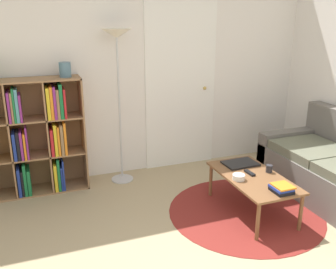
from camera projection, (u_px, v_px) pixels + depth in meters
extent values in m
cube|color=silver|center=(139.00, 68.00, 4.47)|extent=(7.35, 0.05, 2.60)
cube|color=white|center=(181.00, 86.00, 4.69)|extent=(0.93, 0.02, 2.09)
sphere|color=tan|center=(205.00, 88.00, 4.79)|extent=(0.04, 0.04, 0.04)
cylinder|color=maroon|center=(245.00, 212.00, 3.79)|extent=(1.55, 1.55, 0.01)
cube|color=#936B47|center=(83.00, 132.00, 4.24)|extent=(0.02, 0.34, 1.27)
cube|color=#936B47|center=(22.00, 80.00, 3.86)|extent=(1.17, 0.34, 0.02)
cube|color=#936B47|center=(36.00, 190.00, 4.24)|extent=(1.17, 0.34, 0.02)
cube|color=#936B47|center=(29.00, 134.00, 4.19)|extent=(1.17, 0.02, 1.27)
cube|color=#936B47|center=(11.00, 140.00, 3.99)|extent=(0.02, 0.32, 1.23)
cube|color=#936B47|center=(48.00, 136.00, 4.11)|extent=(0.02, 0.32, 1.23)
cube|color=#936B47|center=(32.00, 155.00, 4.11)|extent=(1.13, 0.32, 0.02)
cube|color=#936B47|center=(27.00, 120.00, 3.99)|extent=(1.13, 0.32, 0.02)
cube|color=navy|center=(19.00, 181.00, 4.08)|extent=(0.03, 0.20, 0.32)
cube|color=black|center=(23.00, 181.00, 4.11)|extent=(0.02, 0.24, 0.29)
cube|color=#196B38|center=(25.00, 177.00, 4.12)|extent=(0.03, 0.26, 0.36)
cube|color=#196B38|center=(29.00, 180.00, 4.14)|extent=(0.03, 0.25, 0.29)
cube|color=gold|center=(55.00, 175.00, 4.24)|extent=(0.03, 0.26, 0.31)
cube|color=#196B38|center=(58.00, 173.00, 4.22)|extent=(0.03, 0.21, 0.37)
cube|color=navy|center=(61.00, 176.00, 4.25)|extent=(0.02, 0.23, 0.28)
cube|color=navy|center=(63.00, 173.00, 4.26)|extent=(0.02, 0.25, 0.35)
cube|color=navy|center=(15.00, 145.00, 3.97)|extent=(0.03, 0.23, 0.30)
cube|color=black|center=(18.00, 145.00, 3.96)|extent=(0.03, 0.20, 0.31)
cube|color=#7F287A|center=(21.00, 144.00, 3.98)|extent=(0.03, 0.20, 0.30)
cube|color=orange|center=(25.00, 144.00, 4.01)|extent=(0.02, 0.24, 0.29)
cube|color=#7F287A|center=(27.00, 142.00, 3.99)|extent=(0.02, 0.20, 0.35)
cube|color=#B21E23|center=(52.00, 141.00, 4.08)|extent=(0.03, 0.19, 0.30)
cube|color=gold|center=(55.00, 139.00, 4.09)|extent=(0.03, 0.22, 0.35)
cube|color=orange|center=(58.00, 139.00, 4.12)|extent=(0.02, 0.24, 0.32)
cube|color=olive|center=(61.00, 138.00, 4.14)|extent=(0.03, 0.26, 0.34)
cube|color=orange|center=(65.00, 137.00, 4.12)|extent=(0.03, 0.21, 0.36)
cube|color=#7F287A|center=(9.00, 106.00, 3.85)|extent=(0.02, 0.26, 0.32)
cube|color=olive|center=(12.00, 106.00, 3.86)|extent=(0.02, 0.26, 0.31)
cube|color=#196B38|center=(14.00, 104.00, 3.84)|extent=(0.02, 0.22, 0.35)
cube|color=teal|center=(17.00, 105.00, 3.85)|extent=(0.03, 0.21, 0.34)
cube|color=#7F287A|center=(20.00, 107.00, 3.87)|extent=(0.02, 0.21, 0.29)
cube|color=gold|center=(48.00, 102.00, 3.97)|extent=(0.03, 0.24, 0.34)
cube|color=orange|center=(51.00, 102.00, 3.97)|extent=(0.03, 0.23, 0.35)
cube|color=#7F287A|center=(54.00, 101.00, 3.99)|extent=(0.03, 0.25, 0.35)
cube|color=olive|center=(57.00, 103.00, 3.99)|extent=(0.03, 0.22, 0.31)
cube|color=#196B38|center=(60.00, 100.00, 4.02)|extent=(0.03, 0.27, 0.37)
cube|color=#B21E23|center=(64.00, 102.00, 4.02)|extent=(0.02, 0.23, 0.32)
cylinder|color=#B7B7BC|center=(122.00, 179.00, 4.53)|extent=(0.26, 0.26, 0.01)
cylinder|color=#B7B7BC|center=(120.00, 109.00, 4.26)|extent=(0.02, 0.02, 1.67)
cone|color=white|center=(116.00, 33.00, 4.00)|extent=(0.34, 0.34, 0.10)
cube|color=#66605B|center=(290.00, 151.00, 4.70)|extent=(0.86, 0.16, 0.54)
cube|color=#616451|center=(311.00, 150.00, 4.22)|extent=(0.66, 0.71, 0.10)
cube|color=brown|center=(253.00, 177.00, 3.69)|extent=(0.54, 0.99, 0.02)
cylinder|color=brown|center=(258.00, 222.00, 3.27)|extent=(0.04, 0.04, 0.37)
cylinder|color=brown|center=(211.00, 180.00, 4.08)|extent=(0.04, 0.04, 0.37)
cylinder|color=brown|center=(301.00, 213.00, 3.42)|extent=(0.04, 0.04, 0.37)
cylinder|color=brown|center=(247.00, 174.00, 4.23)|extent=(0.04, 0.04, 0.37)
cube|color=black|center=(240.00, 163.00, 3.97)|extent=(0.36, 0.25, 0.02)
cylinder|color=silver|center=(239.00, 177.00, 3.60)|extent=(0.12, 0.12, 0.05)
cube|color=black|center=(281.00, 191.00, 3.36)|extent=(0.16, 0.17, 0.02)
cube|color=black|center=(281.00, 190.00, 3.35)|extent=(0.16, 0.17, 0.01)
cube|color=navy|center=(281.00, 188.00, 3.35)|extent=(0.16, 0.17, 0.02)
cube|color=orange|center=(283.00, 186.00, 3.34)|extent=(0.16, 0.17, 0.01)
cylinder|color=#28282D|center=(269.00, 169.00, 3.77)|extent=(0.07, 0.07, 0.08)
cube|color=black|center=(250.00, 173.00, 3.74)|extent=(0.05, 0.14, 0.02)
cylinder|color=slate|center=(65.00, 70.00, 3.97)|extent=(0.13, 0.13, 0.16)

